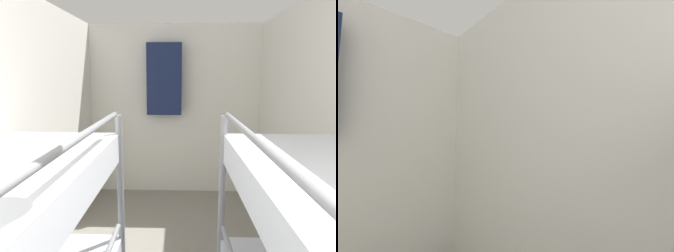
{
  "view_description": "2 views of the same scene",
  "coord_description": "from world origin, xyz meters",
  "views": [
    {
      "loc": [
        0.05,
        0.4,
        1.62
      ],
      "look_at": [
        -0.03,
        2.68,
        1.21
      ],
      "focal_mm": 32.0,
      "sensor_mm": 36.0,
      "label": 1
    },
    {
      "loc": [
        -0.01,
        2.25,
        0.98
      ],
      "look_at": [
        0.67,
        3.04,
        1.11
      ],
      "focal_mm": 24.0,
      "sensor_mm": 36.0,
      "label": 2
    }
  ],
  "objects": [
    {
      "name": "wall_back",
      "position": [
        0.0,
        4.38,
        1.12
      ],
      "size": [
        2.35,
        0.06,
        2.24
      ],
      "color": "silver",
      "rests_on": "ground_plane"
    },
    {
      "name": "hanging_coat",
      "position": [
        -0.14,
        4.23,
        1.54
      ],
      "size": [
        0.44,
        0.12,
        0.9
      ],
      "color": "#192347"
    }
  ]
}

